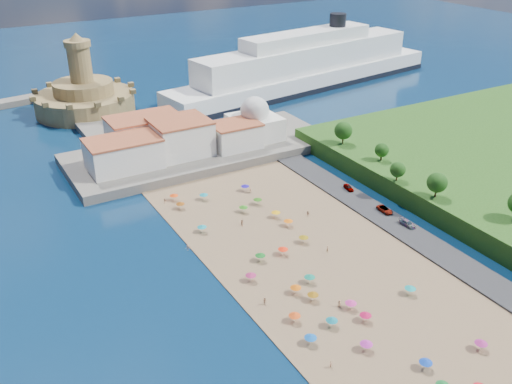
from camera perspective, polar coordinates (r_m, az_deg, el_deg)
ground at (r=135.94m, az=3.84°, el=-7.50°), size 700.00×700.00×0.00m
terrace at (r=196.24m, az=-5.50°, el=4.13°), size 90.00×36.00×3.00m
jetty at (r=220.50m, az=-14.61°, el=5.86°), size 18.00×70.00×2.40m
waterfront_buildings at (r=189.89m, az=-9.25°, el=5.19°), size 57.00×29.00×11.00m
domed_building at (r=200.38m, az=-0.13°, el=7.03°), size 16.00×16.00×15.00m
fortress at (r=246.53m, az=-16.79°, el=9.11°), size 40.00×40.00×32.40m
cruise_ship at (r=271.50m, az=5.00°, el=12.29°), size 147.57×41.97×31.89m
beach_parasols at (r=124.15m, az=7.46°, el=-10.21°), size 32.99×114.27×2.20m
beachgoers at (r=132.94m, az=2.68°, el=-7.77°), size 36.67×99.00×1.89m
parked_cars at (r=161.64m, az=12.58°, el=-1.61°), size 2.59×29.61×1.44m
hillside_trees at (r=155.74m, az=20.81°, el=-0.29°), size 15.59×112.16×7.57m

